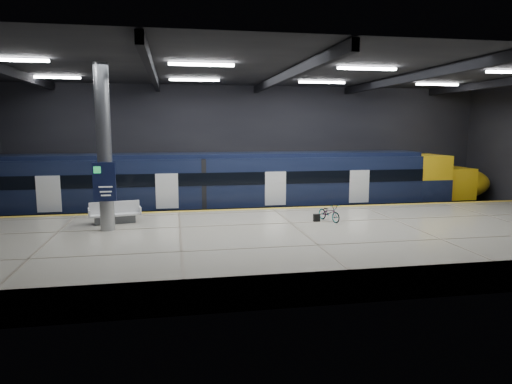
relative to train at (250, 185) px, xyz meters
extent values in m
plane|color=black|center=(0.78, -5.50, -2.06)|extent=(30.00, 30.00, 0.00)
cube|color=black|center=(0.78, 2.50, 1.94)|extent=(30.00, 0.10, 8.00)
cube|color=black|center=(0.78, -13.50, 1.94)|extent=(30.00, 0.10, 8.00)
cube|color=black|center=(0.78, -5.50, 5.94)|extent=(30.00, 16.00, 0.10)
cube|color=black|center=(-11.22, -5.50, 5.69)|extent=(0.25, 16.00, 0.40)
cube|color=black|center=(-5.22, -5.50, 5.69)|extent=(0.25, 16.00, 0.40)
cube|color=black|center=(0.78, -5.50, 5.69)|extent=(0.25, 16.00, 0.40)
cube|color=black|center=(6.78, -5.50, 5.69)|extent=(0.25, 16.00, 0.40)
cube|color=white|center=(-10.22, -7.50, 5.82)|extent=(2.60, 0.18, 0.10)
cube|color=white|center=(-3.22, -7.50, 5.82)|extent=(2.60, 0.18, 0.10)
cube|color=white|center=(3.78, -7.50, 5.82)|extent=(2.60, 0.18, 0.10)
cube|color=white|center=(-10.22, -1.50, 5.82)|extent=(2.60, 0.18, 0.10)
cube|color=white|center=(-3.22, -1.50, 5.82)|extent=(2.60, 0.18, 0.10)
cube|color=white|center=(3.78, -1.50, 5.82)|extent=(2.60, 0.18, 0.10)
cube|color=white|center=(10.78, -1.50, 5.82)|extent=(2.60, 0.18, 0.10)
cube|color=beige|center=(0.78, -8.00, -1.51)|extent=(30.00, 11.00, 1.10)
cube|color=gold|center=(0.78, -2.75, -0.95)|extent=(30.00, 0.40, 0.01)
cube|color=gray|center=(0.78, -0.72, -1.98)|extent=(30.00, 0.08, 0.16)
cube|color=gray|center=(0.78, 0.72, -1.98)|extent=(30.00, 0.08, 0.16)
cube|color=black|center=(-1.80, 0.00, -1.51)|extent=(24.00, 2.58, 0.80)
cube|color=black|center=(-1.80, 0.00, 0.27)|extent=(24.00, 2.80, 2.75)
cube|color=black|center=(-1.80, 0.00, 1.76)|extent=(24.00, 2.30, 0.24)
cube|color=black|center=(-1.80, -1.41, 0.54)|extent=(24.00, 0.04, 0.70)
cube|color=white|center=(1.20, -1.41, -0.06)|extent=(1.20, 0.05, 1.90)
cube|color=yellow|center=(11.20, 0.00, 0.27)|extent=(2.00, 2.80, 2.75)
ellipsoid|color=yellow|center=(13.80, 0.00, -0.21)|extent=(3.60, 2.52, 1.90)
cube|color=black|center=(11.50, 0.00, 0.44)|extent=(1.60, 2.38, 0.80)
cube|color=#595B60|center=(-7.09, -5.09, -0.79)|extent=(1.83, 0.89, 0.33)
cube|color=white|center=(-7.09, -5.09, -0.54)|extent=(2.33, 1.35, 0.09)
cube|color=white|center=(-7.09, -5.09, -0.24)|extent=(2.17, 0.52, 0.55)
cube|color=white|center=(-8.16, -5.31, -0.41)|extent=(0.25, 0.93, 0.33)
cube|color=white|center=(-6.02, -4.87, -0.41)|extent=(0.25, 0.93, 0.33)
imported|color=#99999E|center=(2.62, -6.42, -0.57)|extent=(0.99, 1.58, 0.78)
cube|color=black|center=(2.02, -6.42, -0.78)|extent=(0.31, 0.19, 0.35)
cylinder|color=#9EA0A5|center=(-7.22, -6.50, 2.49)|extent=(0.60, 0.60, 6.90)
cube|color=#0F1637|center=(-7.22, -6.92, 1.14)|extent=(0.90, 0.12, 1.60)
camera|label=1|loc=(-4.43, -26.22, 3.34)|focal=32.00mm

